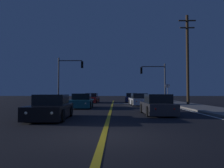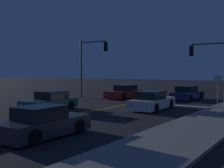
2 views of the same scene
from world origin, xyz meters
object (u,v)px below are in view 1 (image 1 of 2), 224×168
car_distant_tail_charcoal (157,106)px  traffic_signal_near_right (156,77)px  car_side_waiting_red (92,98)px  car_mid_block_white (139,100)px  car_following_oncoming_navy (131,98)px  car_far_approaching_black (51,108)px  car_lead_oncoming_teal (82,102)px  traffic_signal_far_left (67,73)px  utility_pole_right (188,58)px  street_sign_corner (168,90)px

car_distant_tail_charcoal → traffic_signal_near_right: bearing=78.7°
car_side_waiting_red → traffic_signal_near_right: size_ratio=0.85×
car_mid_block_white → traffic_signal_near_right: (2.95, 5.63, 3.03)m
car_side_waiting_red → car_following_oncoming_navy: 6.15m
car_following_oncoming_navy → car_far_approaching_black: (-5.93, -21.08, 0.00)m
car_lead_oncoming_teal → traffic_signal_far_left: 9.90m
car_side_waiting_red → utility_pole_right: (11.36, -6.67, 4.64)m
car_mid_block_white → car_far_approaching_black: (-6.20, -12.96, -0.00)m
car_far_approaching_black → traffic_signal_far_left: size_ratio=0.71×
car_distant_tail_charcoal → car_far_approaching_black: (-6.31, -2.47, 0.00)m
car_side_waiting_red → car_distant_tail_charcoal: bearing=111.9°
car_side_waiting_red → car_lead_oncoming_teal: same height
car_following_oncoming_navy → traffic_signal_near_right: traffic_signal_near_right is taller
street_sign_corner → car_distant_tail_charcoal: bearing=-106.0°
car_far_approaching_black → traffic_signal_near_right: 20.95m
car_side_waiting_red → utility_pole_right: size_ratio=0.46×
car_mid_block_white → utility_pole_right: size_ratio=0.46×
car_far_approaching_black → street_sign_corner: bearing=-125.3°
car_lead_oncoming_teal → utility_pole_right: bearing=-163.5°
car_mid_block_white → car_far_approaching_black: size_ratio=1.08×
traffic_signal_far_left → car_following_oncoming_navy: bearing=23.7°
car_far_approaching_black → car_mid_block_white: bearing=-118.2°
utility_pole_right → car_following_oncoming_navy: bearing=122.3°
car_far_approaching_black → utility_pole_right: utility_pole_right is taller
street_sign_corner → car_lead_oncoming_teal: bearing=-143.2°
utility_pole_right → street_sign_corner: 5.19m
car_lead_oncoming_teal → car_far_approaching_black: 8.52m
car_mid_block_white → traffic_signal_far_left: 10.64m
car_distant_tail_charcoal → car_mid_block_white: bearing=89.3°
utility_pole_right → street_sign_corner: utility_pole_right is taller
car_far_approaching_black → traffic_signal_far_left: 17.78m
car_far_approaching_black → car_side_waiting_red: bearing=-93.2°
car_side_waiting_red → utility_pole_right: 13.96m
car_far_approaching_black → street_sign_corner: street_sign_corner is taller
traffic_signal_near_right → utility_pole_right: size_ratio=0.54×
car_mid_block_white → car_side_waiting_red: bearing=132.6°
car_mid_block_white → traffic_signal_far_left: (-9.14, 4.23, 3.44)m
car_mid_block_white → car_following_oncoming_navy: size_ratio=1.05×
traffic_signal_far_left → car_far_approaching_black: bearing=-80.3°
car_following_oncoming_navy → traffic_signal_far_left: bearing=-153.5°
car_lead_oncoming_teal → car_side_waiting_red: bearing=-90.9°
car_mid_block_white → car_lead_oncoming_teal: 7.33m
car_side_waiting_red → traffic_signal_far_left: (-3.10, -1.74, 3.44)m
car_following_oncoming_navy → car_distant_tail_charcoal: same height
traffic_signal_far_left → car_side_waiting_red: bearing=29.3°
car_following_oncoming_navy → street_sign_corner: size_ratio=1.76×
car_lead_oncoming_teal → street_sign_corner: 12.22m
street_sign_corner → traffic_signal_far_left: bearing=173.9°
car_mid_block_white → street_sign_corner: street_sign_corner is taller
car_lead_oncoming_teal → traffic_signal_far_left: size_ratio=0.69×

